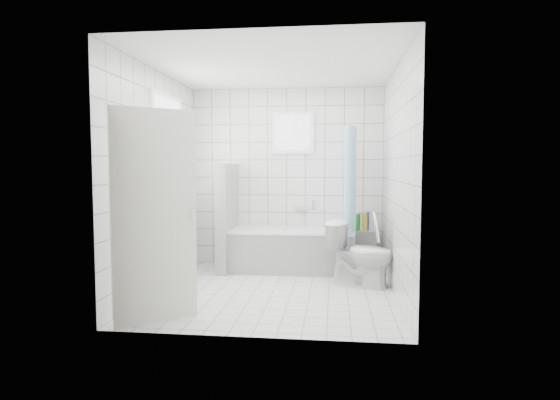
# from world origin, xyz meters

# --- Properties ---
(ground) EXTENTS (3.00, 3.00, 0.00)m
(ground) POSITION_xyz_m (0.00, 0.00, 0.00)
(ground) COLOR white
(ground) RESTS_ON ground
(ceiling) EXTENTS (3.00, 3.00, 0.00)m
(ceiling) POSITION_xyz_m (0.00, 0.00, 2.60)
(ceiling) COLOR white
(ceiling) RESTS_ON ground
(wall_back) EXTENTS (2.80, 0.02, 2.60)m
(wall_back) POSITION_xyz_m (0.00, 1.50, 1.30)
(wall_back) COLOR white
(wall_back) RESTS_ON ground
(wall_front) EXTENTS (2.80, 0.02, 2.60)m
(wall_front) POSITION_xyz_m (0.00, -1.50, 1.30)
(wall_front) COLOR white
(wall_front) RESTS_ON ground
(wall_left) EXTENTS (0.02, 3.00, 2.60)m
(wall_left) POSITION_xyz_m (-1.40, 0.00, 1.30)
(wall_left) COLOR white
(wall_left) RESTS_ON ground
(wall_right) EXTENTS (0.02, 3.00, 2.60)m
(wall_right) POSITION_xyz_m (1.40, 0.00, 1.30)
(wall_right) COLOR white
(wall_right) RESTS_ON ground
(window_left) EXTENTS (0.01, 0.90, 1.40)m
(window_left) POSITION_xyz_m (-1.35, 0.30, 1.60)
(window_left) COLOR white
(window_left) RESTS_ON wall_left
(window_back) EXTENTS (0.50, 0.01, 0.50)m
(window_back) POSITION_xyz_m (0.10, 1.46, 1.95)
(window_back) COLOR white
(window_back) RESTS_ON wall_back
(window_sill) EXTENTS (0.18, 1.02, 0.08)m
(window_sill) POSITION_xyz_m (-1.31, 0.30, 0.86)
(window_sill) COLOR white
(window_sill) RESTS_ON wall_left
(door) EXTENTS (0.63, 0.55, 2.00)m
(door) POSITION_xyz_m (-0.95, -1.22, 1.00)
(door) COLOR silver
(door) RESTS_ON ground
(bathtub) EXTENTS (1.71, 0.77, 0.58)m
(bathtub) POSITION_xyz_m (0.12, 1.12, 0.29)
(bathtub) COLOR white
(bathtub) RESTS_ON ground
(partition_wall) EXTENTS (0.15, 0.85, 1.50)m
(partition_wall) POSITION_xyz_m (-0.80, 1.07, 0.75)
(partition_wall) COLOR white
(partition_wall) RESTS_ON ground
(tiled_ledge) EXTENTS (0.40, 0.24, 0.55)m
(tiled_ledge) POSITION_xyz_m (1.11, 1.38, 0.28)
(tiled_ledge) COLOR white
(tiled_ledge) RESTS_ON ground
(toilet) EXTENTS (0.88, 0.66, 0.80)m
(toilet) POSITION_xyz_m (1.03, 0.37, 0.40)
(toilet) COLOR white
(toilet) RESTS_ON ground
(curtain_rod) EXTENTS (0.02, 0.80, 0.02)m
(curtain_rod) POSITION_xyz_m (0.92, 1.10, 2.00)
(curtain_rod) COLOR silver
(curtain_rod) RESTS_ON wall_back
(shower_curtain) EXTENTS (0.14, 0.48, 1.78)m
(shower_curtain) POSITION_xyz_m (0.92, 0.97, 1.10)
(shower_curtain) COLOR #43A2C7
(shower_curtain) RESTS_ON curtain_rod
(tub_faucet) EXTENTS (0.18, 0.06, 0.06)m
(tub_faucet) POSITION_xyz_m (0.22, 1.46, 0.85)
(tub_faucet) COLOR silver
(tub_faucet) RESTS_ON wall_back
(sill_bottles) EXTENTS (0.17, 0.65, 0.33)m
(sill_bottles) POSITION_xyz_m (-1.30, 0.21, 1.04)
(sill_bottles) COLOR white
(sill_bottles) RESTS_ON window_sill
(ledge_bottles) EXTENTS (0.20, 0.17, 0.26)m
(ledge_bottles) POSITION_xyz_m (1.10, 1.34, 0.68)
(ledge_bottles) COLOR yellow
(ledge_bottles) RESTS_ON tiled_ledge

